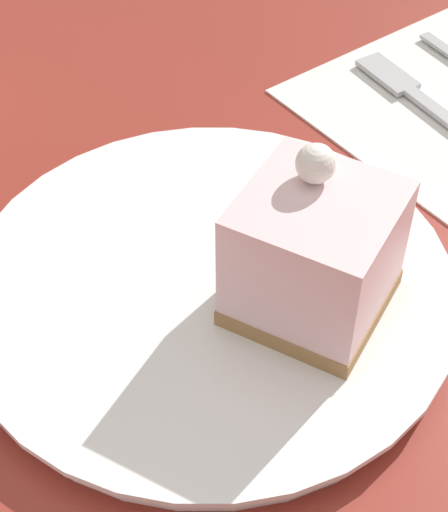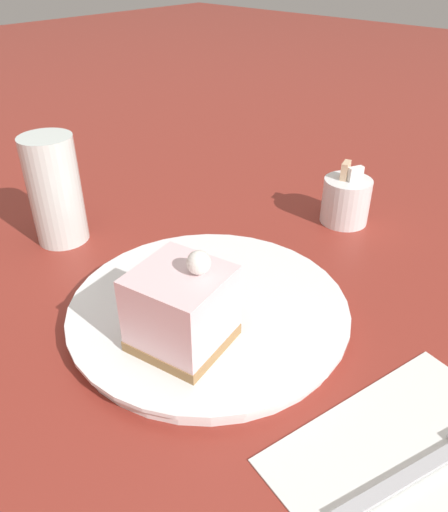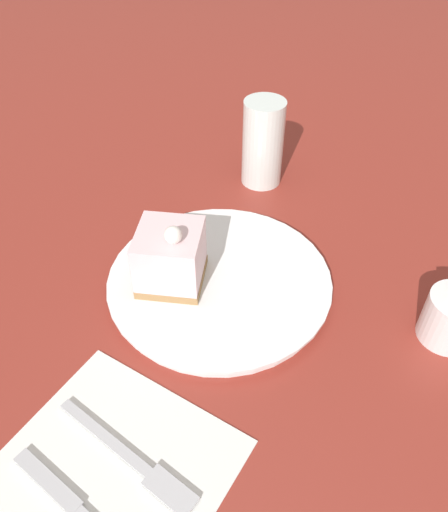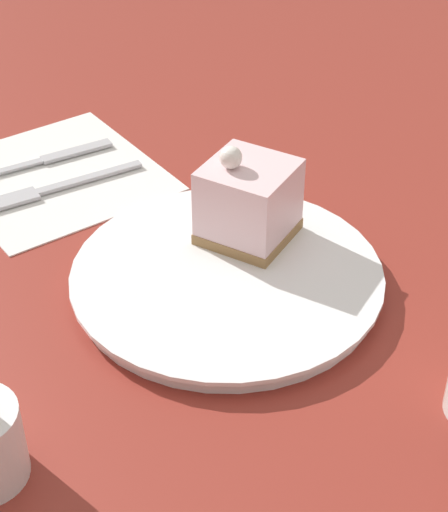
# 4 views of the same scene
# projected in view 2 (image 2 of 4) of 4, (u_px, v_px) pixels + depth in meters

# --- Properties ---
(ground_plane) EXTENTS (4.00, 4.00, 0.00)m
(ground_plane) POSITION_uv_depth(u_px,v_px,m) (189.00, 317.00, 0.50)
(ground_plane) COLOR maroon
(plate) EXTENTS (0.27, 0.27, 0.02)m
(plate) POSITION_uv_depth(u_px,v_px,m) (209.00, 310.00, 0.49)
(plate) COLOR white
(plate) RESTS_ON ground_plane
(cake_slice) EXTENTS (0.09, 0.09, 0.09)m
(cake_slice) POSITION_uv_depth(u_px,v_px,m) (181.00, 308.00, 0.42)
(cake_slice) COLOR #9E7547
(cake_slice) RESTS_ON plate
(fork) EXTENTS (0.07, 0.16, 0.00)m
(fork) POSITION_uv_depth(u_px,v_px,m) (442.00, 457.00, 0.36)
(fork) COLOR #B2B2B7
(fork) RESTS_ON napkin
(sugar_bowl) EXTENTS (0.06, 0.06, 0.08)m
(sugar_bowl) POSITION_uv_depth(u_px,v_px,m) (346.00, 200.00, 0.65)
(sugar_bowl) COLOR white
(sugar_bowl) RESTS_ON ground_plane
(drinking_glass) EXTENTS (0.06, 0.06, 0.13)m
(drinking_glass) POSITION_uv_depth(u_px,v_px,m) (52.00, 192.00, 0.59)
(drinking_glass) COLOR silver
(drinking_glass) RESTS_ON ground_plane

